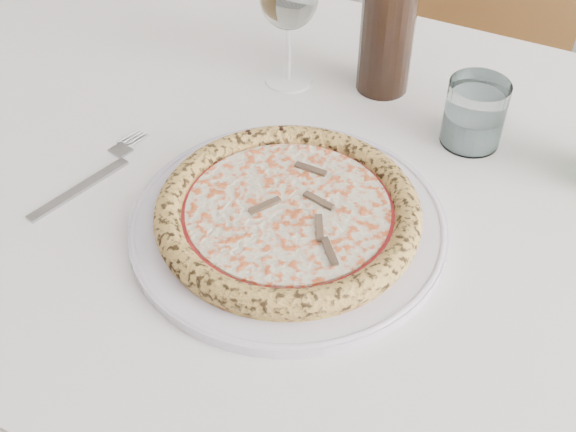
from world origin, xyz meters
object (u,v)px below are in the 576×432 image
at_px(pizza, 288,212).
at_px(tumbler, 474,117).
at_px(plate, 288,223).
at_px(dining_table, 322,226).
at_px(wine_bottle, 390,4).
at_px(chair_far, 455,53).

relative_size(pizza, tumbler, 3.45).
xyz_separation_m(plate, pizza, (-0.00, 0.00, 0.02)).
relative_size(dining_table, pizza, 5.01).
height_order(dining_table, tumbler, tumbler).
bearing_deg(dining_table, pizza, -90.00).
relative_size(pizza, wine_bottle, 0.99).
distance_m(dining_table, wine_bottle, 0.31).
distance_m(chair_far, plate, 0.87).
xyz_separation_m(plate, tumbler, (0.14, 0.26, 0.03)).
distance_m(dining_table, plate, 0.14).
relative_size(chair_far, plate, 2.56).
relative_size(dining_table, tumbler, 17.31).
height_order(dining_table, plate, plate).
xyz_separation_m(pizza, tumbler, (0.14, 0.26, 0.01)).
distance_m(tumbler, wine_bottle, 0.19).
bearing_deg(wine_bottle, dining_table, -87.47).
bearing_deg(wine_bottle, pizza, -88.26).
distance_m(dining_table, pizza, 0.15).
distance_m(dining_table, tumbler, 0.24).
height_order(chair_far, pizza, chair_far).
bearing_deg(wine_bottle, tumbler, -23.98).
xyz_separation_m(dining_table, wine_bottle, (-0.01, 0.22, 0.21)).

